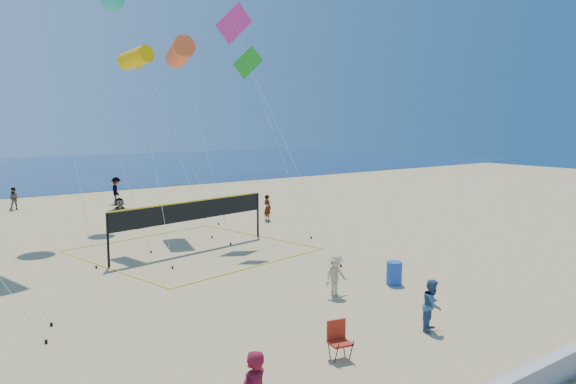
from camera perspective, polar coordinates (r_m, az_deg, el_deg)
ground at (r=13.89m, az=7.14°, el=-17.68°), size 120.00×120.00×0.00m
bystander_a at (r=16.49m, az=14.45°, el=-11.05°), size 0.87×0.79×1.45m
bystander_b at (r=19.01m, az=4.87°, el=-8.43°), size 0.95×0.59×1.41m
far_person_1 at (r=31.82m, az=-16.70°, el=-2.07°), size 1.60×0.63×1.69m
far_person_2 at (r=32.83m, az=-2.11°, el=-1.62°), size 0.40×0.58×1.54m
far_person_3 at (r=40.98m, az=-26.05°, el=-0.61°), size 0.89×0.80×1.49m
far_person_4 at (r=41.28m, az=-17.05°, el=0.14°), size 0.91×1.33×1.89m
camp_chair at (r=14.33m, az=5.13°, el=-14.50°), size 0.60×0.71×1.05m
trash_barrel at (r=20.64m, az=10.74°, el=-8.11°), size 0.63×0.63×0.83m
volleyball_net at (r=25.62m, az=-9.76°, el=-2.49°), size 9.91×9.79×2.27m
kite_2 at (r=27.56m, az=-15.20°, el=13.00°), size 1.53×6.38×9.25m
kite_4 at (r=26.15m, az=-3.54°, el=11.90°), size 1.53×6.03×9.26m
kite_5 at (r=29.18m, az=-5.22°, el=15.94°), size 3.38×3.61×11.71m
kite_9 at (r=35.13m, az=-14.15°, el=11.91°), size 2.80×5.53×10.25m
kite_10 at (r=30.70m, az=-10.92°, el=13.78°), size 1.79×6.39×10.13m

